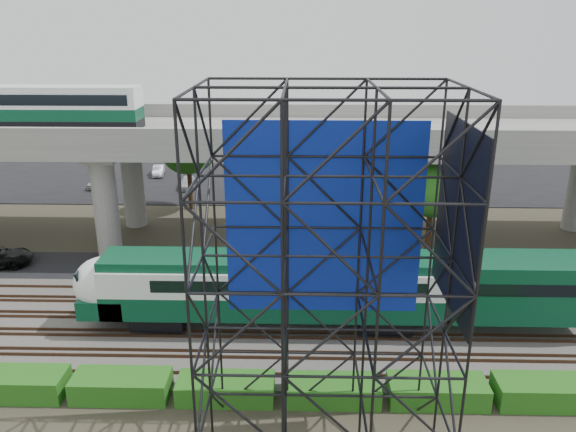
{
  "coord_description": "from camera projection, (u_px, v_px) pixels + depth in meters",
  "views": [
    {
      "loc": [
        4.52,
        -26.68,
        17.08
      ],
      "look_at": [
        3.71,
        6.0,
        5.65
      ],
      "focal_mm": 35.0,
      "sensor_mm": 36.0,
      "label": 1
    }
  ],
  "objects": [
    {
      "name": "commuter_train",
      "position": [
        309.0,
        286.0,
        31.74
      ],
      "size": [
        29.3,
        3.06,
        4.3
      ],
      "color": "black",
      "rests_on": "rail_tracks"
    },
    {
      "name": "service_road",
      "position": [
        239.0,
        268.0,
        40.82
      ],
      "size": [
        90.0,
        5.0,
        0.08
      ],
      "primitive_type": "cube",
      "color": "black",
      "rests_on": "ground"
    },
    {
      "name": "ground",
      "position": [
        218.0,
        348.0,
        30.92
      ],
      "size": [
        140.0,
        140.0,
        0.0
      ],
      "primitive_type": "plane",
      "color": "#474233",
      "rests_on": "ground"
    },
    {
      "name": "rail_tracks",
      "position": [
        223.0,
        325.0,
        32.72
      ],
      "size": [
        90.0,
        9.52,
        0.16
      ],
      "color": "#472D1E",
      "rests_on": "ballast_bed"
    },
    {
      "name": "parking_lot",
      "position": [
        261.0,
        181.0,
        62.99
      ],
      "size": [
        90.0,
        18.0,
        0.08
      ],
      "primitive_type": "cube",
      "color": "black",
      "rests_on": "ground"
    },
    {
      "name": "ballast_bed",
      "position": [
        223.0,
        328.0,
        32.78
      ],
      "size": [
        90.0,
        12.0,
        0.2
      ],
      "primitive_type": "cube",
      "color": "slate",
      "rests_on": "ground"
    },
    {
      "name": "scaffold_tower",
      "position": [
        326.0,
        294.0,
        20.79
      ],
      "size": [
        9.36,
        6.36,
        15.0
      ],
      "color": "black",
      "rests_on": "ground"
    },
    {
      "name": "overpass",
      "position": [
        230.0,
        142.0,
        43.33
      ],
      "size": [
        80.0,
        12.0,
        12.4
      ],
      "color": "#9E9B93",
      "rests_on": "ground"
    },
    {
      "name": "hedge_strip",
      "position": [
        226.0,
        388.0,
        26.65
      ],
      "size": [
        34.6,
        1.8,
        1.2
      ],
      "color": "#1A5B14",
      "rests_on": "ground"
    },
    {
      "name": "parked_cars",
      "position": [
        281.0,
        176.0,
        62.37
      ],
      "size": [
        35.87,
        9.62,
        1.29
      ],
      "color": "#BBBBBB",
      "rests_on": "parking_lot"
    },
    {
      "name": "harbor_water",
      "position": [
        272.0,
        141.0,
        83.76
      ],
      "size": [
        140.0,
        40.0,
        0.03
      ],
      "primitive_type": "cube",
      "color": "#445C70",
      "rests_on": "ground"
    },
    {
      "name": "trees",
      "position": [
        186.0,
        174.0,
        44.45
      ],
      "size": [
        40.94,
        16.94,
        7.69
      ],
      "color": "#382314",
      "rests_on": "ground"
    }
  ]
}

